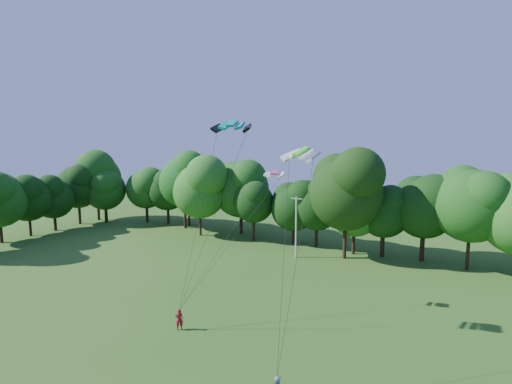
% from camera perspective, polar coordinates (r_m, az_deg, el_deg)
% --- Properties ---
extents(utility_pole, '(1.57, 0.20, 7.85)m').
position_cam_1_polar(utility_pole, '(51.11, 5.74, -4.94)').
color(utility_pole, beige).
rests_on(utility_pole, ground).
extents(kite_flyer_left, '(0.74, 0.74, 1.73)m').
position_cam_1_polar(kite_flyer_left, '(33.89, -10.92, -17.42)').
color(kite_flyer_left, maroon).
rests_on(kite_flyer_left, ground).
extents(kite_teal, '(3.16, 1.92, 0.60)m').
position_cam_1_polar(kite_teal, '(30.66, -3.42, 9.75)').
color(kite_teal, '#048C8E').
rests_on(kite_teal, ground).
extents(kite_green, '(2.74, 1.98, 0.59)m').
position_cam_1_polar(kite_green, '(24.45, 6.46, 5.76)').
color(kite_green, '#39D520').
rests_on(kite_green, ground).
extents(kite_pink, '(1.93, 1.19, 0.38)m').
position_cam_1_polar(kite_pink, '(35.12, 2.67, 2.82)').
color(kite_pink, '#C43684').
rests_on(kite_pink, ground).
extents(tree_back_west, '(9.21, 9.21, 13.40)m').
position_cam_1_polar(tree_back_west, '(68.04, -10.22, 1.80)').
color(tree_back_west, black).
rests_on(tree_back_west, ground).
extents(tree_back_center, '(9.97, 9.97, 14.51)m').
position_cam_1_polar(tree_back_center, '(50.95, 12.79, 0.59)').
color(tree_back_center, '#312413').
rests_on(tree_back_center, ground).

